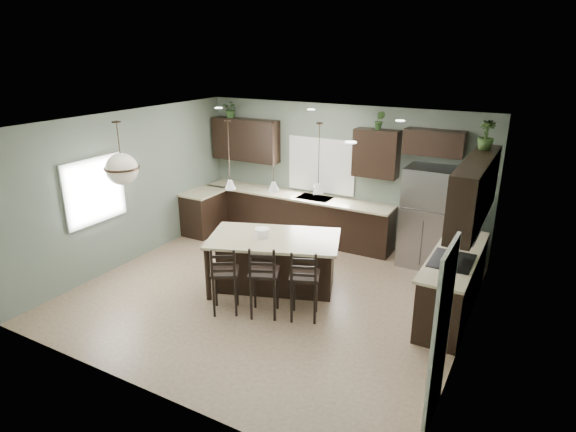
# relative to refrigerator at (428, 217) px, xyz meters

# --- Properties ---
(ground) EXTENTS (6.00, 6.00, 0.00)m
(ground) POSITION_rel_refrigerator_xyz_m (-1.92, -2.39, -0.93)
(ground) COLOR #9E8466
(ground) RESTS_ON ground
(pantry_door) EXTENTS (0.04, 0.82, 2.04)m
(pantry_door) POSITION_rel_refrigerator_xyz_m (1.05, -3.94, 0.09)
(pantry_door) COLOR white
(pantry_door) RESTS_ON ground
(window_back) EXTENTS (1.35, 0.02, 1.00)m
(window_back) POSITION_rel_refrigerator_xyz_m (-2.32, 0.35, 0.62)
(window_back) COLOR white
(window_back) RESTS_ON room_shell
(window_left) EXTENTS (0.02, 1.10, 1.00)m
(window_left) POSITION_rel_refrigerator_xyz_m (-4.91, -3.19, 0.62)
(window_left) COLOR white
(window_left) RESTS_ON room_shell
(left_return_cabs) EXTENTS (0.60, 0.90, 0.90)m
(left_return_cabs) POSITION_rel_refrigerator_xyz_m (-4.62, -0.69, -0.48)
(left_return_cabs) COLOR black
(left_return_cabs) RESTS_ON ground
(left_return_countertop) EXTENTS (0.66, 0.96, 0.04)m
(left_return_countertop) POSITION_rel_refrigerator_xyz_m (-4.60, -0.69, -0.01)
(left_return_countertop) COLOR #C2BA93
(left_return_countertop) RESTS_ON left_return_cabs
(back_lower_cabs) EXTENTS (4.20, 0.60, 0.90)m
(back_lower_cabs) POSITION_rel_refrigerator_xyz_m (-2.77, 0.06, -0.48)
(back_lower_cabs) COLOR black
(back_lower_cabs) RESTS_ON ground
(back_countertop) EXTENTS (4.20, 0.66, 0.04)m
(back_countertop) POSITION_rel_refrigerator_xyz_m (-2.77, 0.04, -0.01)
(back_countertop) COLOR #C2BA93
(back_countertop) RESTS_ON back_lower_cabs
(sink_inset) EXTENTS (0.70, 0.45, 0.01)m
(sink_inset) POSITION_rel_refrigerator_xyz_m (-2.32, 0.04, 0.01)
(sink_inset) COLOR gray
(sink_inset) RESTS_ON back_countertop
(faucet) EXTENTS (0.02, 0.02, 0.28)m
(faucet) POSITION_rel_refrigerator_xyz_m (-2.32, 0.01, 0.16)
(faucet) COLOR silver
(faucet) RESTS_ON back_countertop
(back_upper_left) EXTENTS (1.55, 0.34, 0.90)m
(back_upper_left) POSITION_rel_refrigerator_xyz_m (-4.07, 0.19, 1.02)
(back_upper_left) COLOR black
(back_upper_left) RESTS_ON room_shell
(back_upper_right) EXTENTS (0.85, 0.34, 0.90)m
(back_upper_right) POSITION_rel_refrigerator_xyz_m (-1.12, 0.19, 1.02)
(back_upper_right) COLOR black
(back_upper_right) RESTS_ON room_shell
(fridge_header) EXTENTS (1.05, 0.34, 0.45)m
(fridge_header) POSITION_rel_refrigerator_xyz_m (-0.07, 0.19, 1.32)
(fridge_header) COLOR black
(fridge_header) RESTS_ON room_shell
(right_lower_cabs) EXTENTS (0.60, 2.35, 0.90)m
(right_lower_cabs) POSITION_rel_refrigerator_xyz_m (0.78, -1.51, -0.48)
(right_lower_cabs) COLOR black
(right_lower_cabs) RESTS_ON ground
(right_countertop) EXTENTS (0.66, 2.35, 0.04)m
(right_countertop) POSITION_rel_refrigerator_xyz_m (0.76, -1.51, -0.01)
(right_countertop) COLOR #C2BA93
(right_countertop) RESTS_ON right_lower_cabs
(cooktop) EXTENTS (0.58, 0.75, 0.02)m
(cooktop) POSITION_rel_refrigerator_xyz_m (0.76, -1.79, 0.02)
(cooktop) COLOR black
(cooktop) RESTS_ON right_countertop
(wall_oven_front) EXTENTS (0.01, 0.72, 0.60)m
(wall_oven_front) POSITION_rel_refrigerator_xyz_m (0.47, -1.79, -0.48)
(wall_oven_front) COLOR gray
(wall_oven_front) RESTS_ON right_lower_cabs
(right_upper_cabs) EXTENTS (0.34, 2.35, 0.90)m
(right_upper_cabs) POSITION_rel_refrigerator_xyz_m (0.91, -1.51, 1.02)
(right_upper_cabs) COLOR black
(right_upper_cabs) RESTS_ON room_shell
(microwave) EXTENTS (0.40, 0.75, 0.40)m
(microwave) POSITION_rel_refrigerator_xyz_m (0.86, -1.79, 0.62)
(microwave) COLOR gray
(microwave) RESTS_ON right_upper_cabs
(refrigerator) EXTENTS (0.90, 0.74, 1.85)m
(refrigerator) POSITION_rel_refrigerator_xyz_m (0.00, 0.00, 0.00)
(refrigerator) COLOR gray
(refrigerator) RESTS_ON ground
(kitchen_island) EXTENTS (2.38, 1.84, 0.92)m
(kitchen_island) POSITION_rel_refrigerator_xyz_m (-1.96, -2.20, -0.46)
(kitchen_island) COLOR black
(kitchen_island) RESTS_ON ground
(serving_dish) EXTENTS (0.24, 0.24, 0.14)m
(serving_dish) POSITION_rel_refrigerator_xyz_m (-2.15, -2.27, 0.07)
(serving_dish) COLOR white
(serving_dish) RESTS_ON kitchen_island
(bar_stool_left) EXTENTS (0.56, 0.56, 1.10)m
(bar_stool_left) POSITION_rel_refrigerator_xyz_m (-2.24, -3.20, -0.38)
(bar_stool_left) COLOR black
(bar_stool_left) RESTS_ON ground
(bar_stool_center) EXTENTS (0.56, 0.56, 1.15)m
(bar_stool_center) POSITION_rel_refrigerator_xyz_m (-1.67, -2.99, -0.35)
(bar_stool_center) COLOR black
(bar_stool_center) RESTS_ON ground
(bar_stool_right) EXTENTS (0.55, 0.55, 1.13)m
(bar_stool_right) POSITION_rel_refrigerator_xyz_m (-1.11, -2.79, -0.36)
(bar_stool_right) COLOR black
(bar_stool_right) RESTS_ON ground
(pendant_left) EXTENTS (0.17, 0.17, 1.10)m
(pendant_left) POSITION_rel_refrigerator_xyz_m (-2.62, -2.45, 1.32)
(pendant_left) COLOR silver
(pendant_left) RESTS_ON room_shell
(pendant_center) EXTENTS (0.17, 0.17, 1.10)m
(pendant_center) POSITION_rel_refrigerator_xyz_m (-1.96, -2.20, 1.32)
(pendant_center) COLOR silver
(pendant_center) RESTS_ON room_shell
(pendant_right) EXTENTS (0.17, 0.17, 1.10)m
(pendant_right) POSITION_rel_refrigerator_xyz_m (-1.30, -1.96, 1.32)
(pendant_right) COLOR white
(pendant_right) RESTS_ON room_shell
(chandelier) EXTENTS (0.54, 0.54, 1.00)m
(chandelier) POSITION_rel_refrigerator_xyz_m (-4.04, -3.31, 1.38)
(chandelier) COLOR #F3E1C7
(chandelier) RESTS_ON room_shell
(plant_back_left) EXTENTS (0.35, 0.31, 0.37)m
(plant_back_left) POSITION_rel_refrigerator_xyz_m (-4.40, 0.16, 1.66)
(plant_back_left) COLOR #2A4A20
(plant_back_left) RESTS_ON back_upper_left
(plant_back_right) EXTENTS (0.20, 0.17, 0.35)m
(plant_back_right) POSITION_rel_refrigerator_xyz_m (-1.09, 0.16, 1.65)
(plant_back_right) COLOR #2C4D21
(plant_back_right) RESTS_ON back_upper_right
(plant_right_wall) EXTENTS (0.26, 0.26, 0.43)m
(plant_right_wall) POSITION_rel_refrigerator_xyz_m (0.88, -0.84, 1.69)
(plant_right_wall) COLOR #355324
(plant_right_wall) RESTS_ON right_upper_cabs
(room_shell) EXTENTS (6.00, 6.00, 6.00)m
(room_shell) POSITION_rel_refrigerator_xyz_m (-1.92, -2.39, 0.77)
(room_shell) COLOR slate
(room_shell) RESTS_ON ground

